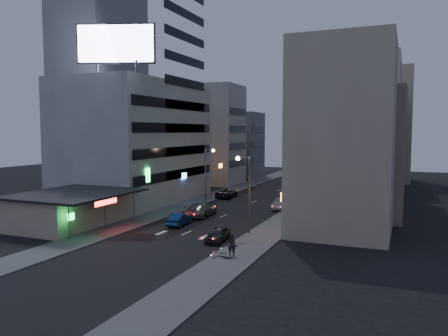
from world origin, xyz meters
The scene contains 29 objects.
ground centered at (0.00, 0.00, 0.00)m, with size 180.00×180.00×0.00m, color black.
sidewalk_left centered at (-8.00, 30.00, 0.06)m, with size 4.00×120.00×0.12m, color #4C4C4F.
sidewalk_right centered at (8.00, 30.00, 0.06)m, with size 4.00×120.00×0.12m, color #4C4C4F.
food_court centered at (-13.90, 2.00, 1.98)m, with size 11.00×13.00×3.88m.
white_building centered at (-17.00, 20.00, 9.00)m, with size 14.00×24.00×18.00m, color silver.
grey_tower centered at (-26.00, 23.00, 17.00)m, with size 10.00×14.00×34.00m, color gray.
shophouse_near centered at (15.00, 10.50, 10.00)m, with size 10.00×11.00×20.00m, color #BDB794.
shophouse_mid centered at (15.50, 22.00, 8.00)m, with size 11.00×12.00×16.00m, color gray.
shophouse_far centered at (15.00, 35.00, 11.00)m, with size 10.00×14.00×22.00m, color #BDB794.
far_left_a centered at (-15.50, 45.00, 10.00)m, with size 11.00×10.00×20.00m, color silver.
far_left_b centered at (-16.00, 58.00, 7.50)m, with size 12.00×10.00×15.00m, color gray.
far_right_a centered at (15.50, 50.00, 9.00)m, with size 11.00×12.00×18.00m, color gray.
far_right_b centered at (16.00, 64.00, 12.00)m, with size 12.00×12.00×24.00m, color #BDB794.
billboard centered at (-12.99, 9.97, 21.66)m, with size 9.52×3.75×6.20m.
street_lamp_right_near centered at (5.90, 6.00, 5.36)m, with size 1.60×0.44×8.02m.
street_lamp_left centered at (-5.90, 22.00, 5.36)m, with size 1.60×0.44×8.02m.
street_lamp_right_far centered at (5.90, 40.00, 5.36)m, with size 1.60×0.44×8.02m.
parked_car_right_near centered at (4.44, 2.09, 0.69)m, with size 1.63×4.04×1.38m, color #28272D.
parked_car_right_mid centered at (5.60, 21.36, 0.76)m, with size 1.60×4.60×1.51m, color #A9ACB1.
parked_car_left centered at (-5.60, 28.54, 0.76)m, with size 2.53×5.49×1.53m, color #27262B.
parked_car_right_far centered at (4.80, 37.72, 0.67)m, with size 1.87×4.60×1.34m, color gray.
road_car_blue centered at (-2.48, 7.03, 0.71)m, with size 1.51×4.34×1.43m, color navy.
road_car_silver centered at (-2.54, 12.74, 0.85)m, with size 2.39×5.89×1.71m, color #93949B.
person centered at (7.70, -2.42, 1.06)m, with size 0.69×0.45×1.88m, color black.
scooter_black_a centered at (7.98, -2.96, 0.75)m, with size 2.07×0.69×1.26m, color black, non-canonical shape.
scooter_silver_a centered at (6.91, -1.58, 0.68)m, with size 1.84×0.61×1.12m, color #B8BCC1, non-canonical shape.
scooter_blue centered at (6.97, 0.32, 0.62)m, with size 1.64×0.55×1.01m, color navy, non-canonical shape.
scooter_black_b centered at (6.94, 0.93, 0.74)m, with size 2.02×0.67×1.24m, color black, non-canonical shape.
scooter_silver_b centered at (7.30, 1.97, 0.66)m, with size 1.77×0.59×1.08m, color #A9ABB1, non-canonical shape.
Camera 1 is at (21.24, -36.31, 10.72)m, focal length 35.00 mm.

